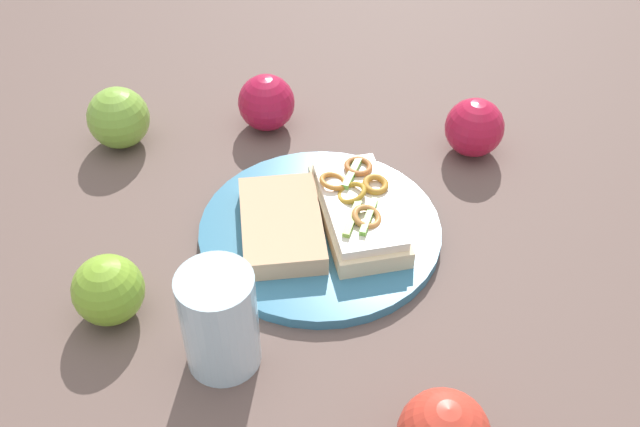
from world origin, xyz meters
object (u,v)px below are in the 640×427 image
object	(u,v)px
sandwich	(358,209)
apple_2	(118,118)
plate	(320,231)
apple_4	(266,103)
apple_3	(108,290)
apple_1	(474,128)
drinking_glass	(220,321)
bread_slice_side	(281,224)

from	to	relation	value
sandwich	apple_2	distance (m)	0.34
plate	apple_4	bearing A→B (deg)	53.54
apple_2	apple_3	world-z (taller)	apple_2
apple_1	apple_3	size ratio (longest dim) A/B	1.03
apple_4	plate	bearing A→B (deg)	-126.46
apple_3	drinking_glass	size ratio (longest dim) A/B	0.65
apple_1	apple_4	bearing A→B (deg)	113.26
apple_3	drinking_glass	bearing A→B (deg)	-79.91
apple_1	drinking_glass	size ratio (longest dim) A/B	0.67
apple_3	apple_4	bearing A→B (deg)	11.57
sandwich	apple_3	world-z (taller)	apple_3
sandwich	apple_4	xyz separation A→B (m)	(0.10, 0.21, 0.01)
apple_3	plate	bearing A→B (deg)	-26.46
sandwich	apple_2	world-z (taller)	apple_2
apple_3	bread_slice_side	bearing A→B (deg)	-22.83
apple_2	drinking_glass	xyz separation A→B (m)	(-0.19, -0.33, 0.02)
apple_1	apple_4	size ratio (longest dim) A/B	1.00
apple_3	drinking_glass	distance (m)	0.13
apple_4	drinking_glass	bearing A→B (deg)	-148.40
plate	apple_4	size ratio (longest dim) A/B	3.66
apple_3	apple_4	xyz separation A→B (m)	(0.35, 0.07, 0.00)
apple_1	sandwich	bearing A→B (deg)	168.47
apple_1	apple_2	world-z (taller)	apple_2
apple_1	apple_4	xyz separation A→B (m)	(-0.11, 0.25, 0.00)
apple_1	apple_3	distance (m)	0.49
apple_4	bread_slice_side	bearing A→B (deg)	-137.85
bread_slice_side	drinking_glass	xyz separation A→B (m)	(-0.16, -0.05, 0.03)
drinking_glass	apple_2	bearing A→B (deg)	60.66
apple_2	bread_slice_side	bearing A→B (deg)	-95.30
bread_slice_side	apple_4	distance (m)	0.22
bread_slice_side	apple_1	size ratio (longest dim) A/B	1.89
plate	sandwich	size ratio (longest dim) A/B	1.54
sandwich	apple_4	distance (m)	0.23
apple_3	apple_1	bearing A→B (deg)	-21.44
apple_3	drinking_glass	xyz separation A→B (m)	(0.02, -0.13, 0.02)
plate	bread_slice_side	xyz separation A→B (m)	(-0.03, 0.03, 0.02)
apple_1	drinking_glass	bearing A→B (deg)	173.38
bread_slice_side	apple_1	world-z (taller)	apple_1
apple_2	apple_4	distance (m)	0.19
apple_1	apple_4	world-z (taller)	same
sandwich	plate	bearing A→B (deg)	-88.49
apple_3	apple_2	bearing A→B (deg)	44.17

